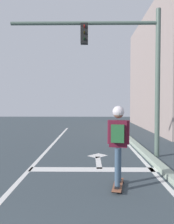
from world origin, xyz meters
TOP-DOWN VIEW (x-y plane):
  - lane_line_center at (-0.24, 6.00)m, footprint 0.12×20.00m
  - lane_line_curbside at (3.03, 6.00)m, footprint 0.12×20.00m
  - stop_bar at (1.47, 5.84)m, footprint 3.42×0.40m
  - lane_arrow_stem at (1.64, 6.60)m, footprint 0.16×1.40m
  - lane_arrow_head at (1.64, 7.45)m, footprint 0.71×0.71m
  - curb_strip at (3.28, 6.00)m, footprint 0.24×24.00m
  - skateboard at (1.97, 4.53)m, footprint 0.35×0.85m
  - skater at (1.97, 4.52)m, footprint 0.45×0.62m
  - traffic_signal_mast at (2.46, 7.34)m, footprint 4.92×0.34m

SIDE VIEW (x-z plane):
  - lane_line_center at x=-0.24m, z-range 0.00..0.01m
  - lane_line_curbside at x=3.03m, z-range 0.00..0.01m
  - stop_bar at x=1.47m, z-range 0.00..0.01m
  - lane_arrow_stem at x=1.64m, z-range 0.00..0.01m
  - lane_arrow_head at x=1.64m, z-range 0.00..0.01m
  - skateboard at x=1.97m, z-range 0.03..0.11m
  - curb_strip at x=3.28m, z-range 0.00..0.14m
  - skater at x=1.97m, z-range 0.30..1.94m
  - traffic_signal_mast at x=2.46m, z-range 0.88..5.74m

